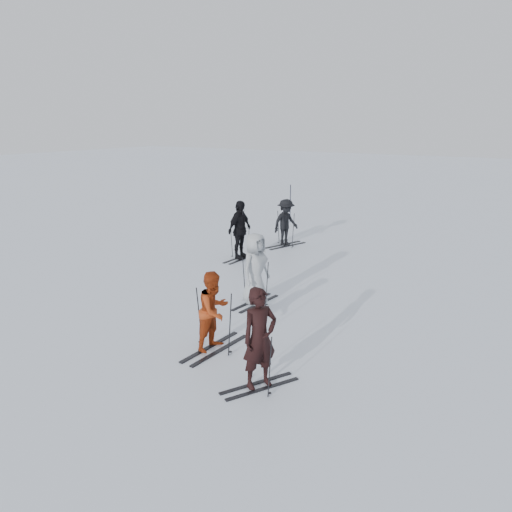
{
  "coord_description": "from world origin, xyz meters",
  "views": [
    {
      "loc": [
        7.06,
        -10.25,
        4.62
      ],
      "look_at": [
        0.0,
        1.0,
        1.0
      ],
      "focal_mm": 35.0,
      "sensor_mm": 36.0,
      "label": 1
    }
  ],
  "objects": [
    {
      "name": "skier_near_dark",
      "position": [
        2.85,
        -3.42,
        0.92
      ],
      "size": [
        0.7,
        0.8,
        1.84
      ],
      "primitive_type": "imported",
      "rotation": [
        0.0,
        0.0,
        1.09
      ],
      "color": "black",
      "rests_on": "ground"
    },
    {
      "name": "skier_grey",
      "position": [
        0.53,
        0.13,
        0.92
      ],
      "size": [
        0.67,
        0.95,
        1.85
      ],
      "primitive_type": "imported",
      "rotation": [
        0.0,
        0.0,
        1.48
      ],
      "color": "#9BA1A4",
      "rests_on": "ground"
    },
    {
      "name": "skier_uphill_far",
      "position": [
        -1.81,
        5.99,
        0.88
      ],
      "size": [
        0.98,
        1.28,
        1.75
      ],
      "primitive_type": "imported",
      "rotation": [
        0.0,
        0.0,
        1.25
      ],
      "color": "black",
      "rests_on": "ground"
    },
    {
      "name": "skis_grey",
      "position": [
        0.53,
        0.13,
        0.61
      ],
      "size": [
        1.73,
        1.02,
        1.21
      ],
      "primitive_type": null,
      "rotation": [
        0.0,
        0.0,
        1.48
      ],
      "color": "black",
      "rests_on": "ground"
    },
    {
      "name": "skis_uphill_left",
      "position": [
        -2.22,
        3.49,
        0.58
      ],
      "size": [
        1.62,
        0.9,
        1.16
      ],
      "primitive_type": null,
      "rotation": [
        0.0,
        0.0,
        1.53
      ],
      "color": "black",
      "rests_on": "ground"
    },
    {
      "name": "skier_uphill_left",
      "position": [
        -2.22,
        3.49,
        1.0
      ],
      "size": [
        0.53,
        1.19,
        2.0
      ],
      "primitive_type": "imported",
      "rotation": [
        0.0,
        0.0,
        1.53
      ],
      "color": "black",
      "rests_on": "ground"
    },
    {
      "name": "skis_uphill_far",
      "position": [
        -1.81,
        5.99,
        0.67
      ],
      "size": [
        2.05,
        1.51,
        1.34
      ],
      "primitive_type": null,
      "rotation": [
        0.0,
        0.0,
        1.25
      ],
      "color": "black",
      "rests_on": "ground"
    },
    {
      "name": "skis_red",
      "position": [
        1.26,
        -2.62,
        0.67
      ],
      "size": [
        1.89,
        1.07,
        1.34
      ],
      "primitive_type": null,
      "rotation": [
        0.0,
        0.0,
        1.51
      ],
      "color": "black",
      "rests_on": "ground"
    },
    {
      "name": "skis_near_dark",
      "position": [
        2.85,
        -3.42,
        0.56
      ],
      "size": [
        1.74,
        1.43,
        1.12
      ],
      "primitive_type": null,
      "rotation": [
        0.0,
        0.0,
        1.09
      ],
      "color": "black",
      "rests_on": "ground"
    },
    {
      "name": "piste_marker",
      "position": [
        -3.84,
        10.13,
        0.88
      ],
      "size": [
        0.04,
        0.04,
        1.75
      ],
      "primitive_type": "cylinder",
      "rotation": [
        0.0,
        0.0,
        -0.17
      ],
      "color": "black",
      "rests_on": "ground"
    },
    {
      "name": "skier_red",
      "position": [
        1.26,
        -2.62,
        0.83
      ],
      "size": [
        0.67,
        0.84,
        1.66
      ],
      "primitive_type": "imported",
      "rotation": [
        0.0,
        0.0,
        1.51
      ],
      "color": "#9A3411",
      "rests_on": "ground"
    },
    {
      "name": "ground",
      "position": [
        0.0,
        0.0,
        0.0
      ],
      "size": [
        120.0,
        120.0,
        0.0
      ],
      "primitive_type": "plane",
      "color": "silver",
      "rests_on": "ground"
    }
  ]
}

